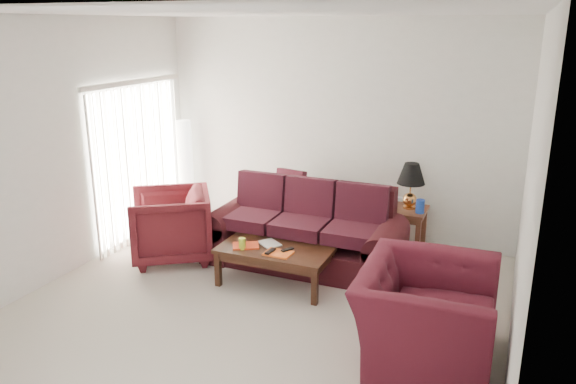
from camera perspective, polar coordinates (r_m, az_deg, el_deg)
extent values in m
plane|color=#BAAE9F|center=(6.11, -3.16, -11.62)|extent=(5.00, 5.00, 0.00)
cube|color=silver|center=(7.99, -14.92, 3.00)|extent=(0.10, 2.00, 2.16)
cube|color=black|center=(7.79, 0.23, 0.75)|extent=(0.45, 0.27, 0.44)
cube|color=white|center=(7.28, 10.42, -1.34)|extent=(0.14, 0.06, 0.14)
cylinder|color=#193DA5|center=(7.26, 13.28, -1.43)|extent=(0.13, 0.13, 0.18)
cube|color=white|center=(7.61, 11.35, -0.60)|extent=(0.14, 0.17, 0.05)
imported|color=#410F14|center=(7.28, -11.82, -3.33)|extent=(1.35, 1.34, 0.90)
imported|color=#3E0E18|center=(5.23, 13.84, -11.97)|extent=(1.19, 1.35, 0.86)
cube|color=red|center=(6.48, -4.31, -5.45)|extent=(0.37, 0.34, 0.02)
cube|color=beige|center=(6.53, -1.89, -5.25)|extent=(0.32, 0.31, 0.01)
cube|color=#DA5519|center=(6.25, -0.99, -6.24)|extent=(0.30, 0.23, 0.02)
cube|color=black|center=(6.26, -1.81, -6.04)|extent=(0.07, 0.18, 0.02)
cube|color=black|center=(6.31, -0.07, -5.85)|extent=(0.12, 0.16, 0.02)
cylinder|color=gold|center=(6.38, -4.68, -5.25)|extent=(0.10, 0.10, 0.13)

